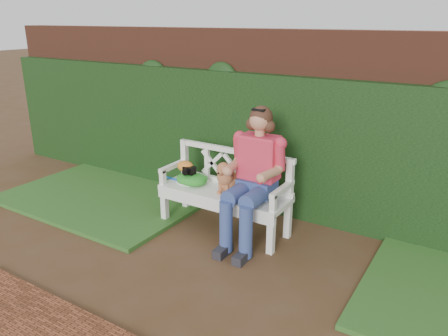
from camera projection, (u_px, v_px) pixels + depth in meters
The scene contains 11 objects.
ground at pixel (223, 281), 4.06m from camera, with size 60.00×60.00×0.00m, color #492D19.
brick_wall at pixel (307, 125), 5.23m from camera, with size 10.00×0.30×2.20m, color brown.
ivy_hedge at pixel (299, 150), 5.13m from camera, with size 10.00×0.18×1.70m, color #20491A.
grass_left at pixel (110, 195), 5.98m from camera, with size 2.60×2.00×0.05m, color #224C18.
garden_bench at pixel (224, 210), 4.99m from camera, with size 1.58×0.60×0.48m, color white, non-canonical shape.
seated_woman at pixel (256, 176), 4.60m from camera, with size 0.63×0.84×1.49m, color #FD628B, non-canonical shape.
dog at pixel (228, 176), 4.83m from camera, with size 0.25×0.34×0.37m, color #B36D2F, non-canonical shape.
tennis_racket at pixel (186, 182), 5.14m from camera, with size 0.54×0.23×0.03m, color silver, non-canonical shape.
green_bag at pixel (192, 179), 5.08m from camera, with size 0.39×0.30×0.13m, color #177A1C, non-canonical shape.
camera_item at pixel (189, 170), 5.04m from camera, with size 0.13×0.10×0.09m, color black.
baseball_glove at pixel (185, 166), 5.10m from camera, with size 0.21×0.15×0.13m, color orange.
Camera 1 is at (1.85, -2.96, 2.33)m, focal length 35.00 mm.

